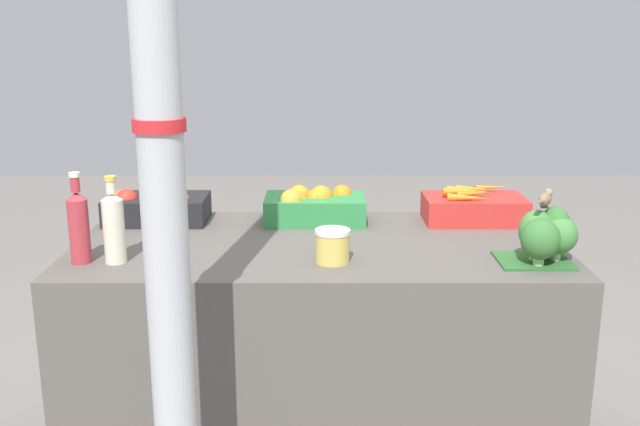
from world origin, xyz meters
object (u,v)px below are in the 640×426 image
apple_crate (159,206)px  juice_bottle_ruby (81,225)px  orange_crate (316,206)px  sparrow_bird (548,199)px  juice_bottle_cloudy (116,226)px  pickle_jar (335,246)px  broccoli_pile (549,236)px  carrot_crate (476,208)px  support_pole (164,175)px

apple_crate → juice_bottle_ruby: (-0.13, -0.48, 0.06)m
orange_crate → sparrow_bird: bearing=-34.3°
apple_crate → sparrow_bird: size_ratio=3.00×
juice_bottle_cloudy → pickle_jar: 0.67m
apple_crate → broccoli_pile: (1.29, -0.49, 0.03)m
juice_bottle_ruby → apple_crate: bearing=75.4°
apple_crate → carrot_crate: (1.18, -0.00, -0.00)m
orange_crate → juice_bottle_ruby: 0.86m
juice_bottle_cloudy → carrot_crate: bearing=21.8°
juice_bottle_ruby → sparrow_bird: bearing=0.2°
orange_crate → sparrow_bird: sparrow_bird is taller
broccoli_pile → juice_bottle_ruby: size_ratio=0.85×
support_pole → sparrow_bird: bearing=26.2°
orange_crate → juice_bottle_cloudy: bearing=-141.4°
support_pole → juice_bottle_ruby: bearing=126.7°
support_pole → broccoli_pile: (1.04, 0.50, -0.29)m
support_pole → orange_crate: 1.09m
apple_crate → juice_bottle_ruby: juice_bottle_ruby is taller
support_pole → carrot_crate: 1.39m
carrot_crate → apple_crate: bearing=179.9°
broccoli_pile → juice_bottle_ruby: juice_bottle_ruby is taller
carrot_crate → sparrow_bird: 0.51m
apple_crate → carrot_crate: carrot_crate is taller
support_pole → carrot_crate: bearing=46.7°
broccoli_pile → juice_bottle_ruby: (-1.42, 0.01, 0.03)m
broccoli_pile → pickle_jar: bearing=179.3°
apple_crate → orange_crate: bearing=0.0°
carrot_crate → sparrow_bird: (0.11, -0.47, 0.15)m
support_pole → juice_bottle_cloudy: (-0.27, 0.50, -0.26)m
carrot_crate → juice_bottle_cloudy: bearing=-158.2°
juice_bottle_cloudy → pickle_jar: (0.66, 0.00, -0.06)m
support_pole → carrot_crate: (0.93, 0.98, -0.32)m
apple_crate → juice_bottle_cloudy: size_ratio=1.36×
juice_bottle_ruby → sparrow_bird: (1.41, 0.00, 0.08)m
orange_crate → carrot_crate: size_ratio=1.00×
support_pole → juice_bottle_cloudy: 0.63m
apple_crate → sparrow_bird: (1.28, -0.48, 0.14)m
juice_bottle_ruby → pickle_jar: juice_bottle_ruby is taller
juice_bottle_ruby → orange_crate: bearing=34.1°
apple_crate → juice_bottle_cloudy: (-0.02, -0.48, 0.06)m
orange_crate → juice_bottle_cloudy: size_ratio=1.36×
pickle_jar → orange_crate: bearing=97.1°
orange_crate → juice_bottle_cloudy: juice_bottle_cloudy is taller
apple_crate → broccoli_pile: size_ratio=1.54×
support_pole → orange_crate: (0.33, 0.98, -0.31)m
broccoli_pile → juice_bottle_cloudy: bearing=179.8°
support_pole → juice_bottle_ruby: 0.68m
juice_bottle_cloudy → apple_crate: bearing=87.7°
support_pole → apple_crate: 1.06m
apple_crate → juice_bottle_ruby: bearing=-104.6°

